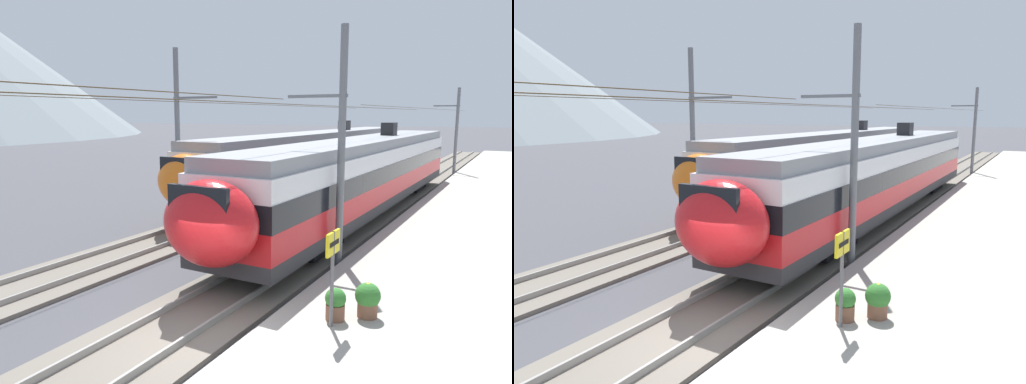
% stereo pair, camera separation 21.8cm
% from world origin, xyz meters
% --- Properties ---
extents(ground_plane, '(400.00, 400.00, 0.00)m').
position_xyz_m(ground_plane, '(0.00, 0.00, 0.00)').
color(ground_plane, '#424247').
extents(track_near, '(120.00, 3.00, 0.28)m').
position_xyz_m(track_near, '(0.00, 0.92, 0.07)').
color(track_near, '#6B6359').
rests_on(track_near, ground).
extents(track_far, '(120.00, 3.00, 0.28)m').
position_xyz_m(track_far, '(0.00, 6.29, 0.07)').
color(track_far, '#6B6359').
rests_on(track_far, ground).
extents(train_near_platform, '(27.07, 2.94, 4.27)m').
position_xyz_m(train_near_platform, '(14.69, 0.92, 2.23)').
color(train_near_platform, '#2D2D30').
rests_on(train_near_platform, track_near).
extents(train_far_track, '(30.20, 2.87, 4.27)m').
position_xyz_m(train_far_track, '(22.03, 6.29, 2.23)').
color(train_far_track, '#2D2D30').
rests_on(train_far_track, track_far).
extents(catenary_mast_mid, '(39.36, 2.02, 7.70)m').
position_xyz_m(catenary_mast_mid, '(6.63, -0.69, 3.99)').
color(catenary_mast_mid, slate).
rests_on(catenary_mast_mid, ground).
extents(catenary_mast_east, '(39.36, 2.02, 7.11)m').
position_xyz_m(catenary_mast_east, '(33.55, -0.68, 3.75)').
color(catenary_mast_east, slate).
rests_on(catenary_mast_east, ground).
extents(catenary_mast_far_side, '(39.36, 2.39, 8.00)m').
position_xyz_m(catenary_mast_far_side, '(9.82, 8.24, 4.15)').
color(catenary_mast_far_side, slate).
rests_on(catenary_mast_far_side, ground).
extents(platform_sign, '(0.70, 0.08, 2.15)m').
position_xyz_m(platform_sign, '(1.71, -2.43, 1.96)').
color(platform_sign, '#59595B').
rests_on(platform_sign, platform_slab).
extents(potted_plant_platform_edge, '(0.48, 0.48, 0.75)m').
position_xyz_m(potted_plant_platform_edge, '(2.09, -2.39, 0.79)').
color(potted_plant_platform_edge, brown).
rests_on(potted_plant_platform_edge, platform_slab).
extents(potted_plant_by_shelter, '(0.59, 0.59, 0.81)m').
position_xyz_m(potted_plant_by_shelter, '(2.60, -2.98, 0.83)').
color(potted_plant_by_shelter, brown).
rests_on(potted_plant_by_shelter, platform_slab).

